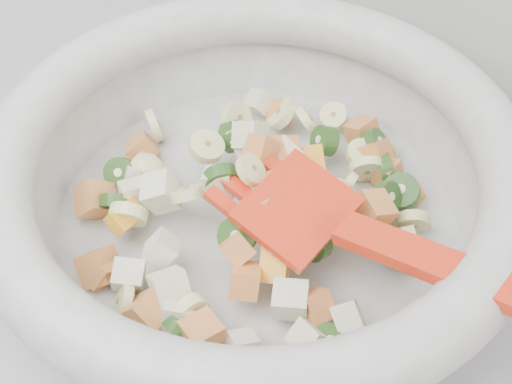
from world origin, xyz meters
The scene contains 1 object.
mixing_bowl centered at (-0.20, 1.49, 0.96)m, with size 0.49×0.38×0.12m.
Camera 1 is at (0.00, 1.22, 1.31)m, focal length 50.00 mm.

